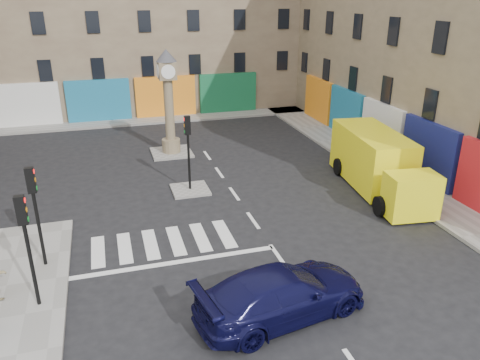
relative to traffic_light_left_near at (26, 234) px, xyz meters
name	(u,v)px	position (x,y,z in m)	size (l,w,h in m)	color
ground	(288,269)	(8.30, -0.20, -2.62)	(120.00, 120.00, 0.00)	black
sidewalk_right	(361,157)	(17.00, 9.80, -2.55)	(2.60, 30.00, 0.15)	gray
sidewalk_far	(129,121)	(4.30, 22.00, -2.55)	(32.00, 2.40, 0.15)	gray
island_near	(190,190)	(6.30, 7.80, -2.56)	(1.80, 1.80, 0.12)	gray
island_far	(172,153)	(6.30, 13.80, -2.56)	(2.40, 2.40, 0.12)	gray
building_right	(473,15)	(23.30, 9.80, 5.38)	(10.00, 30.00, 16.00)	#89775A
building_far	(114,1)	(4.30, 27.80, 5.88)	(32.00, 10.00, 17.00)	#88765B
traffic_light_left_near	(26,234)	(0.00, 0.00, 0.00)	(0.28, 0.22, 3.70)	black
traffic_light_left_far	(34,201)	(0.00, 2.40, 0.00)	(0.28, 0.22, 3.70)	black
traffic_light_island	(188,141)	(6.30, 7.80, -0.03)	(0.28, 0.22, 3.70)	black
clock_pillar	(168,96)	(6.30, 13.80, 0.93)	(1.20, 1.20, 6.10)	#89775A
navy_sedan	(282,293)	(7.16, -2.49, -1.83)	(2.22, 5.45, 1.58)	black
yellow_van	(378,163)	(15.29, 5.43, -1.25)	(3.28, 7.78, 2.75)	#FFF315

